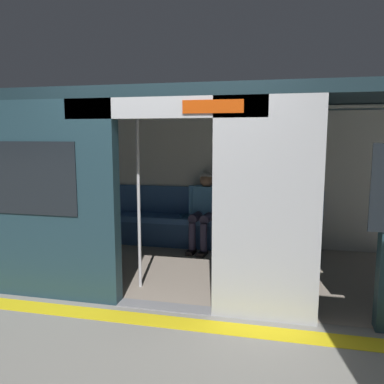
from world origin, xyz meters
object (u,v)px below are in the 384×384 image
book (185,216)px  grab_pole_door (139,199)px  person_seated (204,205)px  train_car (186,157)px  bench_seat (206,225)px  grab_pole_far (216,201)px  handbag (238,213)px

book → grab_pole_door: bearing=61.7°
person_seated → grab_pole_door: bearing=76.0°
train_car → bench_seat: size_ratio=2.12×
train_car → person_seated: (-0.05, -0.96, -0.79)m
book → grab_pole_far: 1.97m
grab_pole_far → bench_seat: bearing=-75.6°
grab_pole_far → person_seated: bearing=-74.7°
grab_pole_door → handbag: bearing=-117.0°
train_car → grab_pole_far: 0.95m
bench_seat → grab_pole_far: bearing=104.4°
person_seated → grab_pole_far: 1.74m
train_car → book: 1.46m
train_car → bench_seat: train_car is taller
train_car → book: bearing=-75.2°
train_car → bench_seat: bearing=-93.7°
person_seated → handbag: size_ratio=4.60×
person_seated → book: size_ratio=5.44×
person_seated → grab_pole_far: size_ratio=0.57×
bench_seat → grab_pole_far: 1.88m
grab_pole_door → grab_pole_far: bearing=-176.2°
book → grab_pole_far: (-0.78, 1.72, 0.56)m
handbag → grab_pole_far: size_ratio=0.12×
grab_pole_door → grab_pole_far: 0.87m
train_car → bench_seat: (-0.07, -1.01, -1.12)m
handbag → grab_pole_door: grab_pole_door is taller
bench_seat → train_car: bearing=86.3°
grab_pole_door → grab_pole_far: size_ratio=1.00×
bench_seat → book: (0.34, -0.02, 0.12)m
bench_seat → person_seated: person_seated is taller
book → grab_pole_door: size_ratio=0.11×
bench_seat → person_seated: size_ratio=2.53×
train_car → handbag: train_car is taller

